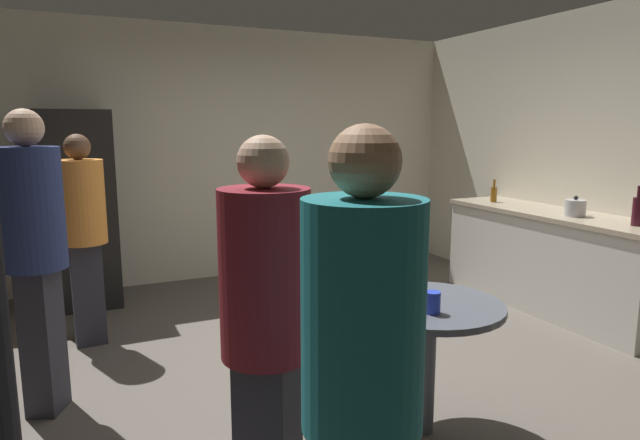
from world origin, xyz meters
name	(u,v)px	position (x,y,z in m)	size (l,w,h in m)	color
ground_plane	(340,369)	(0.00, 0.00, -0.05)	(5.20, 5.20, 0.10)	#5B544C
wall_back	(234,154)	(0.00, 2.63, 1.35)	(5.32, 0.06, 2.70)	silver
wall_side_right	(612,162)	(2.63, 0.00, 1.35)	(0.06, 5.20, 2.70)	silver
refrigerator	(75,209)	(-1.64, 2.20, 0.90)	(0.70, 0.68, 1.80)	black
kitchen_counter	(552,260)	(2.28, 0.26, 0.45)	(0.64, 2.18, 0.90)	beige
kettle	(575,208)	(2.23, 0.01, 0.97)	(0.24, 0.17, 0.18)	#B2B2B7
wine_bottle_on_counter	(637,211)	(2.28, -0.52, 1.02)	(0.08, 0.08, 0.31)	#3F141E
beer_bottle_on_counter	(494,194)	(2.22, 0.98, 0.98)	(0.06, 0.06, 0.23)	#8C5919
foreground_table	(428,321)	(0.02, -0.98, 0.63)	(0.80, 0.80, 0.73)	#4C515B
beer_bottle_amber	(404,284)	(-0.07, -0.88, 0.82)	(0.06, 0.06, 0.23)	#8C5919
beer_bottle_brown	(403,292)	(-0.15, -0.99, 0.82)	(0.06, 0.06, 0.23)	#593314
plastic_cup_blue	(432,302)	(-0.06, -1.13, 0.79)	(0.08, 0.08, 0.11)	blue
person_in_orange_shirt	(83,224)	(-1.60, 1.12, 0.93)	(0.36, 0.36, 1.60)	#2D2D38
person_in_teal_shirt	(362,375)	(-0.96, -2.02, 0.97)	(0.48, 0.48, 1.66)	#2D2D38
person_in_maroon_shirt	(266,318)	(-1.03, -1.41, 0.95)	(0.48, 0.48, 1.63)	#2D2D38
person_in_navy_shirt	(34,240)	(-1.87, 0.12, 1.03)	(0.45, 0.45, 1.75)	#2D2D38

